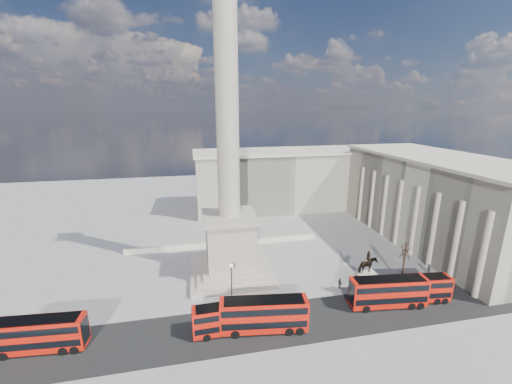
{
  "coord_description": "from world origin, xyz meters",
  "views": [
    {
      "loc": [
        -5.62,
        -44.96,
        28.23
      ],
      "look_at": [
        4.35,
        3.96,
        14.77
      ],
      "focal_mm": 22.0,
      "sensor_mm": 36.0,
      "label": 1
    }
  ],
  "objects_px": {
    "red_bus_c": "(389,292)",
    "red_bus_e": "(39,334)",
    "pedestrian_walking": "(394,284)",
    "red_bus_d": "(416,289)",
    "pedestrian_standing": "(428,269)",
    "equestrian_statue": "(366,281)",
    "victorian_lamp": "(231,280)",
    "red_bus_b": "(264,314)",
    "pedestrian_crossing": "(340,283)",
    "red_bus_a": "(231,317)",
    "nelsons_column": "(229,202)"
  },
  "relations": [
    {
      "from": "red_bus_b",
      "to": "pedestrian_crossing",
      "type": "bearing_deg",
      "value": 34.37
    },
    {
      "from": "red_bus_e",
      "to": "pedestrian_standing",
      "type": "height_order",
      "value": "red_bus_e"
    },
    {
      "from": "red_bus_a",
      "to": "pedestrian_walking",
      "type": "xyz_separation_m",
      "value": [
        26.55,
        4.41,
        -1.12
      ]
    },
    {
      "from": "nelsons_column",
      "to": "pedestrian_crossing",
      "type": "xyz_separation_m",
      "value": [
        16.58,
        -8.72,
        -12.02
      ]
    },
    {
      "from": "red_bus_e",
      "to": "red_bus_d",
      "type": "bearing_deg",
      "value": 4.05
    },
    {
      "from": "nelsons_column",
      "to": "red_bus_c",
      "type": "distance_m",
      "value": 27.82
    },
    {
      "from": "red_bus_a",
      "to": "red_bus_b",
      "type": "xyz_separation_m",
      "value": [
        4.2,
        -0.67,
        0.32
      ]
    },
    {
      "from": "equestrian_statue",
      "to": "victorian_lamp",
      "type": "bearing_deg",
      "value": 172.57
    },
    {
      "from": "red_bus_a",
      "to": "victorian_lamp",
      "type": "xyz_separation_m",
      "value": [
        0.82,
        6.25,
        1.62
      ]
    },
    {
      "from": "red_bus_d",
      "to": "pedestrian_standing",
      "type": "distance_m",
      "value": 10.57
    },
    {
      "from": "red_bus_d",
      "to": "pedestrian_walking",
      "type": "distance_m",
      "value": 3.82
    },
    {
      "from": "red_bus_d",
      "to": "pedestrian_standing",
      "type": "relative_size",
      "value": 6.04
    },
    {
      "from": "red_bus_b",
      "to": "red_bus_e",
      "type": "relative_size",
      "value": 1.08
    },
    {
      "from": "red_bus_c",
      "to": "equestrian_statue",
      "type": "height_order",
      "value": "equestrian_statue"
    },
    {
      "from": "victorian_lamp",
      "to": "pedestrian_walking",
      "type": "bearing_deg",
      "value": -4.1
    },
    {
      "from": "equestrian_statue",
      "to": "pedestrian_walking",
      "type": "xyz_separation_m",
      "value": [
        5.48,
        0.8,
        -1.69
      ]
    },
    {
      "from": "red_bus_e",
      "to": "nelsons_column",
      "type": "bearing_deg",
      "value": 33.94
    },
    {
      "from": "nelsons_column",
      "to": "victorian_lamp",
      "type": "height_order",
      "value": "nelsons_column"
    },
    {
      "from": "red_bus_c",
      "to": "pedestrian_walking",
      "type": "relative_size",
      "value": 5.84
    },
    {
      "from": "pedestrian_walking",
      "to": "pedestrian_standing",
      "type": "relative_size",
      "value": 1.14
    },
    {
      "from": "red_bus_e",
      "to": "pedestrian_standing",
      "type": "xyz_separation_m",
      "value": [
        58.61,
        6.65,
        -1.4
      ]
    },
    {
      "from": "red_bus_e",
      "to": "pedestrian_walking",
      "type": "height_order",
      "value": "red_bus_e"
    },
    {
      "from": "red_bus_a",
      "to": "pedestrian_standing",
      "type": "bearing_deg",
      "value": 10.59
    },
    {
      "from": "victorian_lamp",
      "to": "red_bus_c",
      "type": "bearing_deg",
      "value": -13.75
    },
    {
      "from": "nelsons_column",
      "to": "red_bus_d",
      "type": "xyz_separation_m",
      "value": [
        26.12,
        -14.22,
        -10.77
      ]
    },
    {
      "from": "nelsons_column",
      "to": "red_bus_a",
      "type": "relative_size",
      "value": 5.05
    },
    {
      "from": "red_bus_d",
      "to": "victorian_lamp",
      "type": "height_order",
      "value": "victorian_lamp"
    },
    {
      "from": "victorian_lamp",
      "to": "pedestrian_crossing",
      "type": "xyz_separation_m",
      "value": [
        17.53,
        0.28,
        -2.81
      ]
    },
    {
      "from": "nelsons_column",
      "to": "red_bus_b",
      "type": "distance_m",
      "value": 19.23
    },
    {
      "from": "pedestrian_crossing",
      "to": "red_bus_d",
      "type": "bearing_deg",
      "value": -132.01
    },
    {
      "from": "victorian_lamp",
      "to": "red_bus_b",
      "type": "bearing_deg",
      "value": -63.97
    },
    {
      "from": "red_bus_b",
      "to": "red_bus_d",
      "type": "xyz_separation_m",
      "value": [
        23.7,
        1.7,
        -0.26
      ]
    },
    {
      "from": "red_bus_b",
      "to": "pedestrian_crossing",
      "type": "xyz_separation_m",
      "value": [
        14.15,
        7.19,
        -1.51
      ]
    },
    {
      "from": "pedestrian_crossing",
      "to": "red_bus_e",
      "type": "bearing_deg",
      "value": 85.17
    },
    {
      "from": "red_bus_b",
      "to": "red_bus_a",
      "type": "bearing_deg",
      "value": 178.42
    },
    {
      "from": "red_bus_e",
      "to": "equestrian_statue",
      "type": "bearing_deg",
      "value": 7.37
    },
    {
      "from": "red_bus_a",
      "to": "red_bus_e",
      "type": "relative_size",
      "value": 0.92
    },
    {
      "from": "nelsons_column",
      "to": "red_bus_a",
      "type": "xyz_separation_m",
      "value": [
        -1.77,
        -15.25,
        -10.83
      ]
    },
    {
      "from": "red_bus_d",
      "to": "victorian_lamp",
      "type": "relative_size",
      "value": 1.64
    },
    {
      "from": "red_bus_b",
      "to": "red_bus_e",
      "type": "height_order",
      "value": "red_bus_b"
    },
    {
      "from": "red_bus_c",
      "to": "red_bus_e",
      "type": "xyz_separation_m",
      "value": [
        -45.89,
        0.48,
        -0.11
      ]
    },
    {
      "from": "red_bus_e",
      "to": "pedestrian_walking",
      "type": "xyz_separation_m",
      "value": [
        49.35,
        3.12,
        -1.28
      ]
    },
    {
      "from": "red_bus_d",
      "to": "equestrian_statue",
      "type": "distance_m",
      "value": 7.33
    },
    {
      "from": "red_bus_d",
      "to": "nelsons_column",
      "type": "bearing_deg",
      "value": 157.62
    },
    {
      "from": "pedestrian_crossing",
      "to": "equestrian_statue",
      "type": "bearing_deg",
      "value": -149.2
    },
    {
      "from": "red_bus_d",
      "to": "pedestrian_crossing",
      "type": "height_order",
      "value": "red_bus_d"
    },
    {
      "from": "red_bus_b",
      "to": "red_bus_c",
      "type": "relative_size",
      "value": 1.02
    },
    {
      "from": "red_bus_c",
      "to": "red_bus_d",
      "type": "height_order",
      "value": "red_bus_c"
    },
    {
      "from": "red_bus_b",
      "to": "equestrian_statue",
      "type": "relative_size",
      "value": 1.5
    },
    {
      "from": "pedestrian_walking",
      "to": "red_bus_c",
      "type": "bearing_deg",
      "value": -149.68
    }
  ]
}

